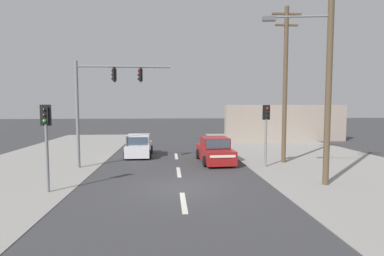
{
  "coord_description": "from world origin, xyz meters",
  "views": [
    {
      "loc": [
        -0.53,
        -12.66,
        3.52
      ],
      "look_at": [
        0.79,
        4.0,
        2.27
      ],
      "focal_mm": 28.0,
      "sensor_mm": 36.0,
      "label": 1
    }
  ],
  "objects_px": {
    "traffic_signal_mast": "(101,94)",
    "hatchback_oncoming_mid": "(139,146)",
    "utility_pole_foreground_right": "(326,61)",
    "sedan_receding_far": "(215,151)",
    "utility_pole_midground_right": "(285,82)",
    "pedestal_signal_left_kerb": "(46,133)",
    "pedestal_signal_right_kerb": "(266,125)"
  },
  "relations": [
    {
      "from": "utility_pole_foreground_right",
      "to": "pedestal_signal_left_kerb",
      "type": "distance_m",
      "value": 12.08
    },
    {
      "from": "pedestal_signal_left_kerb",
      "to": "sedan_receding_far",
      "type": "distance_m",
      "value": 9.92
    },
    {
      "from": "utility_pole_foreground_right",
      "to": "pedestal_signal_left_kerb",
      "type": "xyz_separation_m",
      "value": [
        -11.69,
        -0.23,
        -3.04
      ]
    },
    {
      "from": "utility_pole_midground_right",
      "to": "sedan_receding_far",
      "type": "relative_size",
      "value": 2.18
    },
    {
      "from": "traffic_signal_mast",
      "to": "sedan_receding_far",
      "type": "distance_m",
      "value": 7.57
    },
    {
      "from": "pedestal_signal_left_kerb",
      "to": "pedestal_signal_right_kerb",
      "type": "bearing_deg",
      "value": 22.18
    },
    {
      "from": "utility_pole_midground_right",
      "to": "pedestal_signal_left_kerb",
      "type": "relative_size",
      "value": 2.65
    },
    {
      "from": "traffic_signal_mast",
      "to": "pedestal_signal_right_kerb",
      "type": "height_order",
      "value": "traffic_signal_mast"
    },
    {
      "from": "traffic_signal_mast",
      "to": "hatchback_oncoming_mid",
      "type": "xyz_separation_m",
      "value": [
        1.73,
        3.65,
        -3.44
      ]
    },
    {
      "from": "sedan_receding_far",
      "to": "traffic_signal_mast",
      "type": "bearing_deg",
      "value": -170.74
    },
    {
      "from": "pedestal_signal_left_kerb",
      "to": "sedan_receding_far",
      "type": "xyz_separation_m",
      "value": [
        7.75,
        5.95,
        -1.71
      ]
    },
    {
      "from": "utility_pole_midground_right",
      "to": "pedestal_signal_left_kerb",
      "type": "distance_m",
      "value": 13.4
    },
    {
      "from": "utility_pole_midground_right",
      "to": "hatchback_oncoming_mid",
      "type": "xyz_separation_m",
      "value": [
        -9.14,
        3.06,
        -4.25
      ]
    },
    {
      "from": "utility_pole_foreground_right",
      "to": "sedan_receding_far",
      "type": "bearing_deg",
      "value": 124.53
    },
    {
      "from": "utility_pole_midground_right",
      "to": "pedestal_signal_left_kerb",
      "type": "xyz_separation_m",
      "value": [
        -11.97,
        -5.46,
        -2.54
      ]
    },
    {
      "from": "utility_pole_foreground_right",
      "to": "hatchback_oncoming_mid",
      "type": "distance_m",
      "value": 13.04
    },
    {
      "from": "pedestal_signal_right_kerb",
      "to": "hatchback_oncoming_mid",
      "type": "relative_size",
      "value": 0.97
    },
    {
      "from": "traffic_signal_mast",
      "to": "pedestal_signal_left_kerb",
      "type": "height_order",
      "value": "traffic_signal_mast"
    },
    {
      "from": "traffic_signal_mast",
      "to": "pedestal_signal_left_kerb",
      "type": "bearing_deg",
      "value": -102.7
    },
    {
      "from": "utility_pole_midground_right",
      "to": "sedan_receding_far",
      "type": "height_order",
      "value": "utility_pole_midground_right"
    },
    {
      "from": "traffic_signal_mast",
      "to": "sedan_receding_far",
      "type": "bearing_deg",
      "value": 9.26
    },
    {
      "from": "utility_pole_foreground_right",
      "to": "traffic_signal_mast",
      "type": "relative_size",
      "value": 1.7
    },
    {
      "from": "pedestal_signal_right_kerb",
      "to": "sedan_receding_far",
      "type": "height_order",
      "value": "pedestal_signal_right_kerb"
    },
    {
      "from": "pedestal_signal_left_kerb",
      "to": "traffic_signal_mast",
      "type": "bearing_deg",
      "value": 77.3
    },
    {
      "from": "traffic_signal_mast",
      "to": "pedestal_signal_right_kerb",
      "type": "relative_size",
      "value": 1.69
    },
    {
      "from": "hatchback_oncoming_mid",
      "to": "sedan_receding_far",
      "type": "height_order",
      "value": "sedan_receding_far"
    },
    {
      "from": "utility_pole_midground_right",
      "to": "pedestal_signal_right_kerb",
      "type": "distance_m",
      "value": 3.2
    },
    {
      "from": "utility_pole_midground_right",
      "to": "pedestal_signal_left_kerb",
      "type": "height_order",
      "value": "utility_pole_midground_right"
    },
    {
      "from": "traffic_signal_mast",
      "to": "utility_pole_foreground_right",
      "type": "bearing_deg",
      "value": -23.64
    },
    {
      "from": "pedestal_signal_right_kerb",
      "to": "pedestal_signal_left_kerb",
      "type": "xyz_separation_m",
      "value": [
        -10.43,
        -4.25,
        0.0
      ]
    },
    {
      "from": "pedestal_signal_left_kerb",
      "to": "utility_pole_foreground_right",
      "type": "bearing_deg",
      "value": 1.12
    },
    {
      "from": "pedestal_signal_right_kerb",
      "to": "hatchback_oncoming_mid",
      "type": "xyz_separation_m",
      "value": [
        -7.6,
        4.27,
        -1.71
      ]
    }
  ]
}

